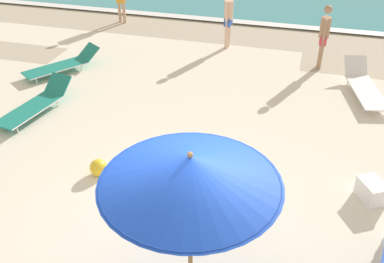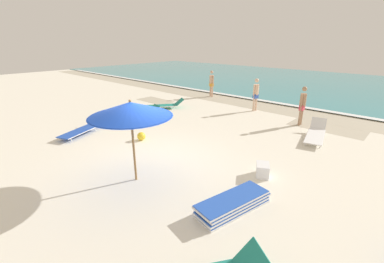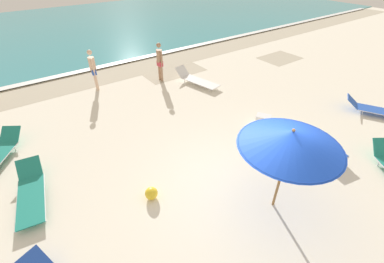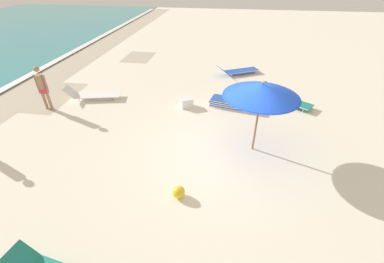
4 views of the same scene
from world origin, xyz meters
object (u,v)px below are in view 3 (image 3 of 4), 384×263
Objects in this scene: sun_lounger_beside_umbrella at (196,80)px; beachgoer_strolling_adult at (160,60)px; lounger_stack at (315,144)px; sun_lounger_near_water_right at (31,192)px; cooler_box at (263,120)px; beach_ball at (151,193)px; sun_lounger_under_umbrella at (378,110)px; beach_umbrella at (291,139)px; beachgoer_wading_adult at (93,68)px.

beachgoer_strolling_adult is at bearing 117.28° from sun_lounger_beside_umbrella.
sun_lounger_near_water_right is (-7.52, 2.99, 0.05)m from lounger_stack.
sun_lounger_near_water_right is 3.55× the size of cooler_box.
beachgoer_strolling_adult is 7.23m from beach_ball.
sun_lounger_under_umbrella is 3.75× the size of cooler_box.
beach_umbrella is at bearing -12.35° from beachgoer_strolling_adult.
beachgoer_wading_adult is (-4.07, 8.16, 0.84)m from lounger_stack.
sun_lounger_near_water_right is at bearing -170.63° from sun_lounger_beside_umbrella.
sun_lounger_under_umbrella is at bearing 51.65° from beachgoer_wading_adult.
cooler_box is at bearing 124.73° from sun_lounger_under_umbrella.
beach_ball is (2.44, -1.75, -0.05)m from sun_lounger_near_water_right.
beach_ball is at bearing 142.61° from sun_lounger_under_umbrella.
sun_lounger_near_water_right reaches higher than sun_lounger_under_umbrella.
beach_umbrella reaches higher than sun_lounger_near_water_right.
beach_umbrella is 8.22m from beachgoer_strolling_adult.
beach_umbrella is 0.97× the size of sun_lounger_beside_umbrella.
cooler_box is (2.50, 2.56, -1.83)m from beach_umbrella.
sun_lounger_under_umbrella reaches higher than cooler_box.
beachgoer_strolling_adult reaches higher than sun_lounger_beside_umbrella.
sun_lounger_near_water_right is (-7.37, -3.01, -0.00)m from sun_lounger_beside_umbrella.
lounger_stack is 0.84× the size of sun_lounger_beside_umbrella.
sun_lounger_near_water_right is 1.22× the size of beachgoer_strolling_adult.
beach_umbrella is at bearing -124.14° from sun_lounger_beside_umbrella.
beachgoer_wading_adult reaches higher than beach_ball.
beachgoer_strolling_adult is at bearing 44.05° from sun_lounger_near_water_right.
sun_lounger_beside_umbrella reaches higher than lounger_stack.
sun_lounger_beside_umbrella is 1.33× the size of beachgoer_strolling_adult.
sun_lounger_beside_umbrella is 4.55m from beachgoer_wading_adult.
sun_lounger_under_umbrella is at bearing 32.05° from beachgoer_strolling_adult.
sun_lounger_near_water_right reaches higher than lounger_stack.
sun_lounger_beside_umbrella reaches higher than cooler_box.
beachgoer_wading_adult is (-7.85, 8.35, 0.79)m from sun_lounger_under_umbrella.
beachgoer_wading_adult reaches higher than sun_lounger_near_water_right.
sun_lounger_near_water_right reaches higher than cooler_box.
sun_lounger_under_umbrella is at bearing -70.39° from sun_lounger_beside_umbrella.
sun_lounger_under_umbrella is 4.53m from cooler_box.
sun_lounger_beside_umbrella is 1.33× the size of beachgoer_wading_adult.
beachgoer_wading_adult and beachgoer_strolling_adult have the same top height.
sun_lounger_beside_umbrella is at bearing 38.25° from beachgoer_strolling_adult.
sun_lounger_under_umbrella is at bearing -6.46° from sun_lounger_near_water_right.
lounger_stack is at bearing -12.42° from sun_lounger_near_water_right.
sun_lounger_under_umbrella is 7.05× the size of beach_ball.
beachgoer_wading_adult is at bearing 65.61° from sun_lounger_near_water_right.
sun_lounger_under_umbrella is 8.97m from beach_ball.
sun_lounger_under_umbrella is at bearing 8.89° from lounger_stack.
beach_umbrella is 6.28m from sun_lounger_near_water_right.
sun_lounger_beside_umbrella is 6.85m from beach_ball.
sun_lounger_beside_umbrella is at bearing 68.67° from beach_umbrella.
beach_umbrella is at bearing 105.31° from cooler_box.
cooler_box is at bearing 0.52° from sun_lounger_near_water_right.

